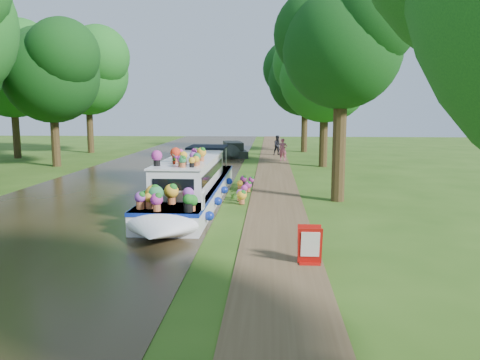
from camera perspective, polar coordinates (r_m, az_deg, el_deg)
name	(u,v)px	position (r m, az deg, el deg)	size (l,w,h in m)	color
ground	(244,215)	(17.08, 0.44, -4.35)	(100.00, 100.00, 0.00)	#2B4F13
canal_water	(83,213)	(18.41, -18.59, -3.82)	(10.00, 100.00, 0.02)	black
towpath	(277,216)	(17.06, 4.48, -4.34)	(2.20, 100.00, 0.03)	#503D25
plant_boat	(191,184)	(19.04, -6.00, -0.43)	(2.29, 13.52, 2.31)	silver
tree_near_overhang	(342,40)	(20.08, 12.31, 16.35)	(5.52, 5.28, 8.99)	#302310
tree_near_mid	(325,69)	(32.00, 10.32, 13.15)	(6.90, 6.60, 9.40)	#302310
tree_near_far	(305,73)	(42.94, 7.95, 12.84)	(7.59, 7.26, 10.30)	#302310
tree_far_c	(52,68)	(34.05, -21.99, 12.54)	(7.13, 6.82, 9.59)	#302310
tree_far_d	(87,68)	(43.88, -18.11, 12.87)	(8.05, 7.70, 10.85)	#302310
tree_far_h	(12,66)	(41.05, -26.06, 12.38)	(7.82, 7.48, 10.49)	#302310
second_boat	(233,150)	(38.48, -0.84, 3.62)	(2.73, 6.34, 1.18)	black
sandwich_board	(310,247)	(11.85, 8.50, -8.04)	(0.59, 0.47, 0.94)	#A9100C
pedestrian_pink	(283,150)	(35.03, 5.27, 3.71)	(0.60, 0.40, 1.66)	#D3579A
pedestrian_dark	(278,145)	(39.35, 4.64, 4.24)	(0.79, 0.62, 1.64)	black
verge_plant	(234,193)	(20.28, -0.72, -1.61)	(0.42, 0.36, 0.46)	#34611D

